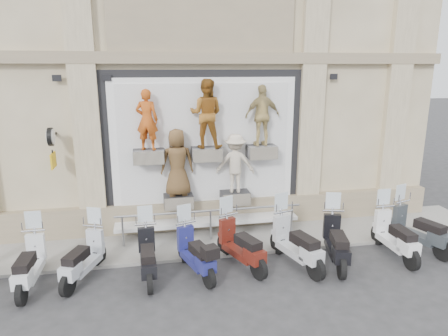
{
  "coord_description": "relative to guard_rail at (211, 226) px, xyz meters",
  "views": [
    {
      "loc": [
        -1.57,
        -7.9,
        4.64
      ],
      "look_at": [
        0.35,
        1.9,
        2.08
      ],
      "focal_mm": 32.0,
      "sensor_mm": 36.0,
      "label": 1
    }
  ],
  "objects": [
    {
      "name": "ground",
      "position": [
        0.0,
        -2.0,
        -0.47
      ],
      "size": [
        90.0,
        90.0,
        0.0
      ],
      "primitive_type": "plane",
      "color": "#2D2D30",
      "rests_on": "ground"
    },
    {
      "name": "scooter_d",
      "position": [
        -1.68,
        -1.58,
        0.29
      ],
      "size": [
        0.6,
        1.86,
        1.5
      ],
      "primitive_type": null,
      "rotation": [
        0.0,
        0.0,
        0.03
      ],
      "color": "black",
      "rests_on": "ground"
    },
    {
      "name": "clock_sign_bracket",
      "position": [
        -3.9,
        0.47,
        2.34
      ],
      "size": [
        0.1,
        0.8,
        1.02
      ],
      "color": "black",
      "rests_on": "ground"
    },
    {
      "name": "scooter_i",
      "position": [
        4.37,
        -1.7,
        0.32
      ],
      "size": [
        0.57,
        1.94,
        1.57
      ],
      "primitive_type": null,
      "rotation": [
        0.0,
        0.0,
        -0.0
      ],
      "color": "silver",
      "rests_on": "ground"
    },
    {
      "name": "guard_rail",
      "position": [
        0.0,
        0.0,
        0.0
      ],
      "size": [
        5.06,
        0.1,
        0.93
      ],
      "primitive_type": null,
      "color": "#9EA0A5",
      "rests_on": "ground"
    },
    {
      "name": "shop_vitrine",
      "position": [
        0.06,
        0.74,
        1.96
      ],
      "size": [
        5.6,
        0.94,
        4.3
      ],
      "color": "black",
      "rests_on": "ground"
    },
    {
      "name": "scooter_e",
      "position": [
        -0.62,
        -1.63,
        0.28
      ],
      "size": [
        1.07,
        1.92,
        1.5
      ],
      "primitive_type": null,
      "rotation": [
        0.0,
        0.0,
        0.31
      ],
      "color": "navy",
      "rests_on": "ground"
    },
    {
      "name": "scooter_b",
      "position": [
        -4.16,
        -1.5,
        0.29
      ],
      "size": [
        0.57,
        1.87,
        1.52
      ],
      "primitive_type": null,
      "rotation": [
        0.0,
        0.0,
        -0.02
      ],
      "color": "silver",
      "rests_on": "ground"
    },
    {
      "name": "scooter_h",
      "position": [
        2.76,
        -1.78,
        0.33
      ],
      "size": [
        1.06,
        2.05,
        1.6
      ],
      "primitive_type": null,
      "rotation": [
        0.0,
        0.0,
        -0.26
      ],
      "color": "black",
      "rests_on": "ground"
    },
    {
      "name": "scooter_c",
      "position": [
        -3.08,
        -1.4,
        0.28
      ],
      "size": [
        1.18,
        1.9,
        1.49
      ],
      "primitive_type": null,
      "rotation": [
        0.0,
        0.0,
        -0.38
      ],
      "color": "#ADB1BB",
      "rests_on": "ground"
    },
    {
      "name": "sidewalk",
      "position": [
        0.0,
        0.1,
        -0.43
      ],
      "size": [
        16.0,
        2.2,
        0.08
      ],
      "primitive_type": "cube",
      "color": "#999690",
      "rests_on": "ground"
    },
    {
      "name": "building",
      "position": [
        0.0,
        5.0,
        5.54
      ],
      "size": [
        14.0,
        8.6,
        12.0
      ],
      "primitive_type": null,
      "color": "beige",
      "rests_on": "ground"
    },
    {
      "name": "scooter_j",
      "position": [
        5.2,
        -1.48,
        0.33
      ],
      "size": [
        1.16,
        2.05,
        1.6
      ],
      "primitive_type": null,
      "rotation": [
        0.0,
        0.0,
        0.32
      ],
      "color": "#2A3034",
      "rests_on": "ground"
    },
    {
      "name": "scooter_g",
      "position": [
        1.77,
        -1.7,
        0.36
      ],
      "size": [
        1.12,
        2.1,
        1.64
      ],
      "primitive_type": null,
      "rotation": [
        0.0,
        0.0,
        0.28
      ],
      "color": "#A8ABAF",
      "rests_on": "ground"
    },
    {
      "name": "scooter_f",
      "position": [
        0.48,
        -1.48,
        0.32
      ],
      "size": [
        1.24,
        2.01,
        1.57
      ],
      "primitive_type": null,
      "rotation": [
        0.0,
        0.0,
        0.38
      ],
      "color": "#50150D",
      "rests_on": "ground"
    }
  ]
}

